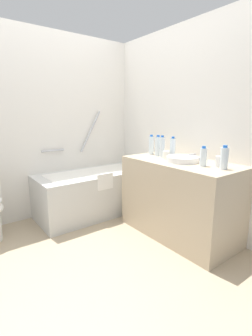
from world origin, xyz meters
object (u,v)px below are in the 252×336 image
at_px(sink_basin, 183,159).
at_px(water_bottle_5, 151,145).
at_px(water_bottle_2, 224,158).
at_px(water_bottle_3, 173,148).
at_px(sink_faucet, 194,157).
at_px(bathtub, 93,191).
at_px(water_bottle_0, 162,147).
at_px(water_bottle_4, 203,157).
at_px(water_bottle_1, 158,146).
at_px(drinking_glass_1, 166,155).
at_px(drinking_glass_0, 219,162).

relative_size(sink_basin, water_bottle_5, 1.36).
xyz_separation_m(water_bottle_2, water_bottle_5, (0.05, 1.03, 0.01)).
bearing_deg(water_bottle_5, water_bottle_3, -87.43).
bearing_deg(water_bottle_5, sink_faucet, -77.96).
distance_m(sink_faucet, water_bottle_5, 0.59).
height_order(sink_faucet, water_bottle_2, water_bottle_2).
height_order(bathtub, sink_basin, bathtub).
height_order(water_bottle_0, water_bottle_5, water_bottle_0).
bearing_deg(sink_faucet, water_bottle_4, -128.07).
xyz_separation_m(water_bottle_1, drinking_glass_1, (-0.06, -0.20, -0.07)).
relative_size(bathtub, water_bottle_5, 6.14).
relative_size(water_bottle_3, drinking_glass_1, 2.80).
height_order(water_bottle_1, water_bottle_2, water_bottle_1).
bearing_deg(drinking_glass_0, water_bottle_4, 128.79).
relative_size(sink_faucet, water_bottle_4, 0.78).
bearing_deg(sink_faucet, sink_basin, -180.00).
bearing_deg(water_bottle_4, bathtub, 107.24).
relative_size(water_bottle_5, drinking_glass_1, 2.78).
relative_size(water_bottle_0, water_bottle_4, 1.29).
relative_size(bathtub, water_bottle_0, 5.91).
height_order(sink_faucet, water_bottle_4, water_bottle_4).
xyz_separation_m(bathtub, sink_basin, (0.45, -1.14, 0.57)).
bearing_deg(bathtub, water_bottle_4, -72.76).
bearing_deg(drinking_glass_1, drinking_glass_0, -81.65).
bearing_deg(water_bottle_2, sink_faucet, 69.97).
height_order(sink_basin, water_bottle_0, water_bottle_0).
distance_m(sink_basin, water_bottle_1, 0.44).
bearing_deg(sink_basin, water_bottle_0, 83.58).
relative_size(water_bottle_1, water_bottle_3, 1.02).
relative_size(water_bottle_3, water_bottle_4, 1.25).
relative_size(water_bottle_5, drinking_glass_0, 2.36).
relative_size(water_bottle_1, water_bottle_2, 1.13).
distance_m(water_bottle_3, drinking_glass_1, 0.12).
bearing_deg(drinking_glass_0, water_bottle_1, 92.06).
height_order(bathtub, water_bottle_5, bathtub).
height_order(sink_faucet, water_bottle_1, water_bottle_1).
relative_size(water_bottle_1, water_bottle_4, 1.27).
height_order(drinking_glass_0, drinking_glass_1, drinking_glass_0).
xyz_separation_m(sink_basin, water_bottle_1, (0.05, 0.43, 0.09)).
bearing_deg(water_bottle_2, water_bottle_4, 100.59).
relative_size(sink_basin, water_bottle_1, 1.33).
relative_size(water_bottle_2, drinking_glass_0, 2.14).
xyz_separation_m(bathtub, water_bottle_0, (0.48, -0.80, 0.66)).
bearing_deg(water_bottle_1, water_bottle_0, -100.30).
bearing_deg(drinking_glass_1, water_bottle_2, -87.21).
height_order(water_bottle_2, water_bottle_5, water_bottle_5).
bearing_deg(sink_faucet, drinking_glass_0, -106.53).
bearing_deg(water_bottle_2, water_bottle_3, 84.85).
bearing_deg(water_bottle_4, water_bottle_0, 85.44).
height_order(bathtub, drinking_glass_1, bathtub).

